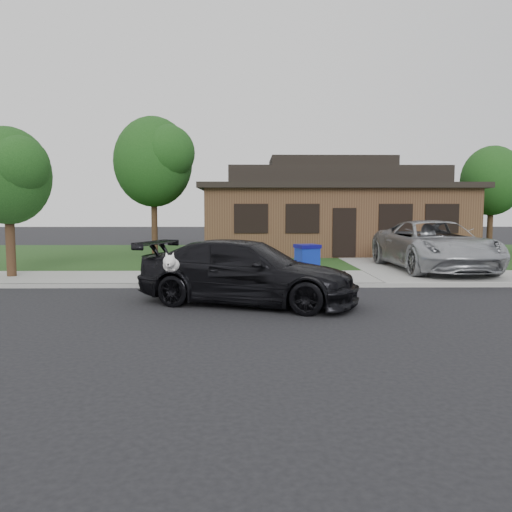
{
  "coord_description": "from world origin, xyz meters",
  "views": [
    {
      "loc": [
        -0.1,
        -10.35,
        2.12
      ],
      "look_at": [
        0.07,
        1.12,
        1.1
      ],
      "focal_mm": 35.0,
      "sensor_mm": 36.0,
      "label": 1
    }
  ],
  "objects": [
    {
      "name": "recycling_bin",
      "position": [
        1.62,
        4.2,
        0.65
      ],
      "size": [
        0.79,
        0.79,
        1.04
      ],
      "rotation": [
        0.0,
        0.0,
        0.32
      ],
      "color": "navy",
      "rests_on": "sidewalk"
    },
    {
      "name": "sedan",
      "position": [
        -0.14,
        1.02,
        0.74
      ],
      "size": [
        5.46,
        3.61,
        1.47
      ],
      "rotation": [
        0.0,
        0.0,
        1.24
      ],
      "color": "black",
      "rests_on": "ground"
    },
    {
      "name": "tree_1",
      "position": [
        12.14,
        14.4,
        3.71
      ],
      "size": [
        3.15,
        3.0,
        5.25
      ],
      "color": "#332114",
      "rests_on": "ground"
    },
    {
      "name": "curb",
      "position": [
        0.0,
        3.5,
        0.06
      ],
      "size": [
        60.0,
        0.12,
        0.12
      ],
      "primitive_type": "cube",
      "color": "gray",
      "rests_on": "ground"
    },
    {
      "name": "driveway",
      "position": [
        6.0,
        10.0,
        0.07
      ],
      "size": [
        4.5,
        13.0,
        0.14
      ],
      "primitive_type": "cube",
      "color": "gray",
      "rests_on": "ground"
    },
    {
      "name": "house",
      "position": [
        4.0,
        15.0,
        2.13
      ],
      "size": [
        12.6,
        8.6,
        4.65
      ],
      "color": "#422B1C",
      "rests_on": "ground"
    },
    {
      "name": "ground",
      "position": [
        0.0,
        0.0,
        0.0
      ],
      "size": [
        120.0,
        120.0,
        0.0
      ],
      "primitive_type": "plane",
      "color": "black",
      "rests_on": "ground"
    },
    {
      "name": "minivan",
      "position": [
        6.2,
        6.5,
        0.98
      ],
      "size": [
        2.97,
        6.14,
        1.68
      ],
      "primitive_type": "imported",
      "rotation": [
        0.0,
        0.0,
        0.03
      ],
      "color": "#A2A4A9",
      "rests_on": "driveway"
    },
    {
      "name": "tree_0",
      "position": [
        -4.34,
        12.88,
        4.48
      ],
      "size": [
        3.78,
        3.6,
        6.34
      ],
      "color": "#332114",
      "rests_on": "ground"
    },
    {
      "name": "tree_2",
      "position": [
        -7.38,
        5.11,
        3.27
      ],
      "size": [
        2.73,
        2.6,
        4.59
      ],
      "color": "#332114",
      "rests_on": "ground"
    },
    {
      "name": "lawn",
      "position": [
        0.0,
        13.0,
        0.07
      ],
      "size": [
        60.0,
        13.0,
        0.13
      ],
      "primitive_type": "cube",
      "color": "#193814",
      "rests_on": "ground"
    },
    {
      "name": "sidewalk",
      "position": [
        0.0,
        5.0,
        0.06
      ],
      "size": [
        60.0,
        3.0,
        0.12
      ],
      "primitive_type": "cube",
      "color": "gray",
      "rests_on": "ground"
    }
  ]
}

